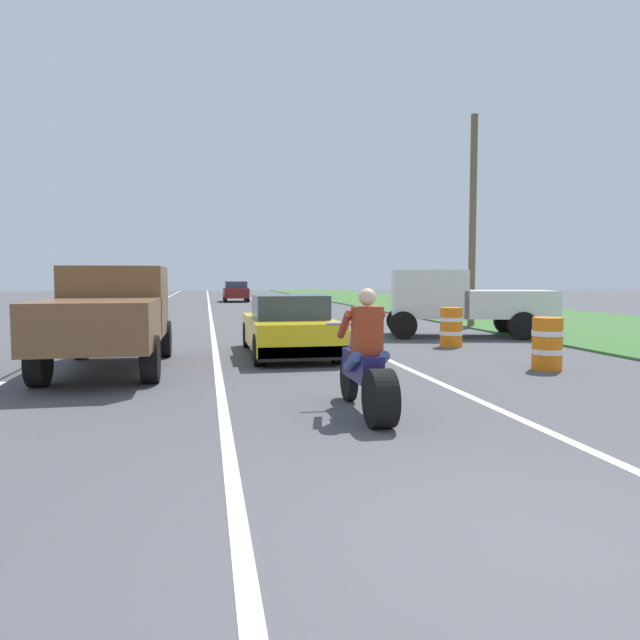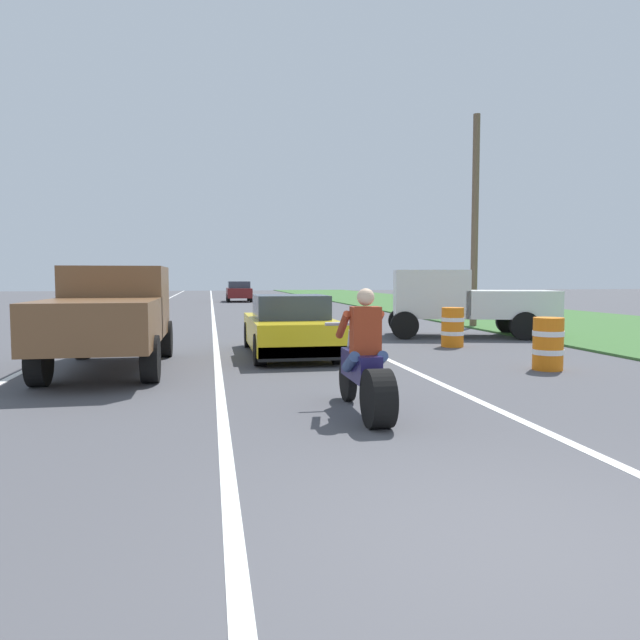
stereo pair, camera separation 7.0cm
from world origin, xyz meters
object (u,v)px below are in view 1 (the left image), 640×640
(motorcycle_with_rider, at_px, (367,370))
(construction_barrel_mid, at_px, (451,327))
(pickup_truck_left_lane_brown, at_px, (110,312))
(distant_car_far_ahead, at_px, (236,291))
(construction_barrel_nearest, at_px, (547,343))
(pickup_truck_right_shoulder_white, at_px, (460,300))
(sports_car_yellow, at_px, (289,327))

(motorcycle_with_rider, relative_size, construction_barrel_mid, 2.21)
(pickup_truck_left_lane_brown, height_order, distant_car_far_ahead, pickup_truck_left_lane_brown)
(distant_car_far_ahead, bearing_deg, motorcycle_with_rider, -90.31)
(pickup_truck_left_lane_brown, height_order, construction_barrel_nearest, pickup_truck_left_lane_brown)
(motorcycle_with_rider, height_order, pickup_truck_right_shoulder_white, pickup_truck_right_shoulder_white)
(pickup_truck_right_shoulder_white, xyz_separation_m, construction_barrel_mid, (-1.31, -2.42, -0.60))
(motorcycle_with_rider, bearing_deg, construction_barrel_mid, 59.06)
(sports_car_yellow, bearing_deg, motorcycle_with_rider, -88.59)
(sports_car_yellow, relative_size, pickup_truck_right_shoulder_white, 0.84)
(sports_car_yellow, height_order, distant_car_far_ahead, distant_car_far_ahead)
(motorcycle_with_rider, distance_m, construction_barrel_mid, 8.06)
(pickup_truck_right_shoulder_white, bearing_deg, motorcycle_with_rider, -120.33)
(motorcycle_with_rider, bearing_deg, sports_car_yellow, 91.41)
(construction_barrel_mid, xyz_separation_m, distant_car_far_ahead, (-3.94, 30.01, 0.27))
(sports_car_yellow, relative_size, construction_barrel_mid, 4.30)
(sports_car_yellow, xyz_separation_m, construction_barrel_mid, (4.29, 0.84, -0.13))
(motorcycle_with_rider, height_order, sports_car_yellow, motorcycle_with_rider)
(sports_car_yellow, xyz_separation_m, pickup_truck_left_lane_brown, (-3.63, -1.50, 0.48))
(motorcycle_with_rider, relative_size, pickup_truck_left_lane_brown, 0.46)
(pickup_truck_right_shoulder_white, distance_m, distant_car_far_ahead, 28.09)
(distant_car_far_ahead, bearing_deg, pickup_truck_left_lane_brown, -97.01)
(construction_barrel_mid, relative_size, distant_car_far_ahead, 0.25)
(construction_barrel_nearest, bearing_deg, sports_car_yellow, 145.97)
(motorcycle_with_rider, relative_size, distant_car_far_ahead, 0.55)
(sports_car_yellow, distance_m, construction_barrel_mid, 4.37)
(distant_car_far_ahead, bearing_deg, sports_car_yellow, -90.65)
(sports_car_yellow, bearing_deg, distant_car_far_ahead, 89.35)
(sports_car_yellow, height_order, pickup_truck_left_lane_brown, pickup_truck_left_lane_brown)
(construction_barrel_mid, bearing_deg, construction_barrel_nearest, -86.33)
(motorcycle_with_rider, height_order, pickup_truck_left_lane_brown, pickup_truck_left_lane_brown)
(pickup_truck_left_lane_brown, xyz_separation_m, distant_car_far_ahead, (3.97, 32.35, -0.33))
(sports_car_yellow, height_order, construction_barrel_nearest, sports_car_yellow)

